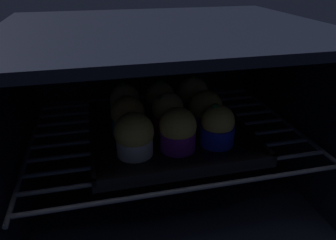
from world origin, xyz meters
The scene contains 12 objects.
oven_cavity centered at (0.00, 26.25, 17.00)cm, with size 59.00×47.00×37.00cm.
oven_rack centered at (0.00, 22.00, 13.60)cm, with size 54.80×42.00×0.80cm.
baking_tray centered at (0.00, 20.25, 14.69)cm, with size 30.81×30.81×2.20cm.
muffin_row0_col0 centered at (-7.73, 12.81, 18.84)cm, with size 6.89×6.89×7.79cm.
muffin_row0_col1 centered at (0.18, 12.72, 18.99)cm, with size 6.64×6.64×7.96cm.
muffin_row0_col2 centered at (7.54, 12.92, 18.75)cm, with size 6.37×6.37×8.01cm.
muffin_row1_col0 centered at (-7.90, 20.31, 18.90)cm, with size 6.52×6.52×7.89cm.
muffin_row1_col1 centered at (-0.32, 20.34, 18.89)cm, with size 6.37×6.37×7.87cm.
muffin_row1_col2 centered at (7.89, 20.51, 18.59)cm, with size 6.86×6.86×7.54cm.
muffin_row2_col0 centered at (-7.65, 27.94, 18.73)cm, with size 6.37×6.37×7.95cm.
muffin_row2_col1 centered at (-0.23, 27.82, 18.67)cm, with size 6.37×6.37×7.88cm.
muffin_row2_col2 centered at (7.42, 27.70, 18.94)cm, with size 6.80×6.80×8.25cm.
Camera 1 is at (-13.03, -34.86, 45.22)cm, focal length 33.89 mm.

